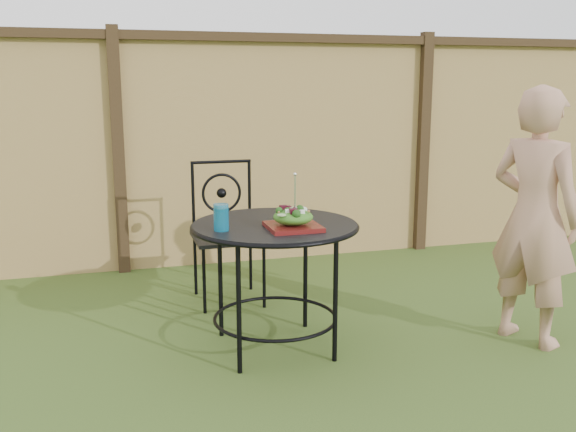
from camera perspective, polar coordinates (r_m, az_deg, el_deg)
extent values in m
plane|color=#264516|center=(3.59, 8.90, -12.68)|extent=(60.00, 60.00, 0.00)
cube|color=tan|center=(5.37, -0.78, 5.59)|extent=(8.00, 0.05, 1.80)
cube|color=black|center=(5.30, -0.66, 15.58)|extent=(8.00, 0.07, 0.07)
cube|color=black|center=(5.13, -14.84, 5.47)|extent=(0.09, 0.09, 1.90)
cube|color=black|center=(5.80, 11.90, 6.30)|extent=(0.09, 0.09, 1.90)
cylinder|color=black|center=(3.50, -1.18, -0.80)|extent=(0.90, 0.90, 0.02)
torus|color=black|center=(3.51, -1.18, -0.90)|extent=(0.92, 0.92, 0.02)
torus|color=black|center=(3.66, -1.15, -9.01)|extent=(0.70, 0.70, 0.02)
cylinder|color=black|center=(3.91, 1.55, -4.95)|extent=(0.03, 0.03, 0.71)
cylinder|color=black|center=(3.79, -6.04, -5.56)|extent=(0.03, 0.03, 0.71)
cylinder|color=black|center=(3.30, -4.39, -8.18)|extent=(0.03, 0.03, 0.71)
cylinder|color=black|center=(3.44, 4.23, -7.35)|extent=(0.03, 0.03, 0.71)
cube|color=black|center=(4.37, -5.35, -1.90)|extent=(0.46, 0.46, 0.03)
cylinder|color=black|center=(4.48, -5.99, 4.81)|extent=(0.42, 0.02, 0.02)
torus|color=black|center=(4.51, -5.93, 2.04)|extent=(0.28, 0.02, 0.28)
cylinder|color=black|center=(4.21, -7.46, -5.75)|extent=(0.02, 0.02, 0.44)
cylinder|color=black|center=(4.28, -2.14, -5.35)|extent=(0.02, 0.02, 0.44)
cylinder|color=black|center=(4.58, -8.24, -4.30)|extent=(0.02, 0.02, 0.44)
cylinder|color=black|center=(4.65, -3.35, -3.95)|extent=(0.02, 0.02, 0.44)
cylinder|color=black|center=(4.49, -8.44, 1.66)|extent=(0.02, 0.02, 0.50)
cylinder|color=black|center=(4.56, -3.45, 1.92)|extent=(0.02, 0.02, 0.50)
imported|color=tan|center=(3.87, 21.08, -0.10)|extent=(0.54, 0.63, 1.47)
cube|color=#3E1308|center=(3.37, 0.46, -0.95)|extent=(0.27, 0.27, 0.02)
ellipsoid|color=#235614|center=(3.36, 0.46, -0.09)|extent=(0.21, 0.21, 0.08)
cylinder|color=silver|center=(3.34, 0.63, 2.11)|extent=(0.01, 0.01, 0.18)
cylinder|color=#0B6287|center=(3.34, -5.97, -0.12)|extent=(0.08, 0.08, 0.14)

